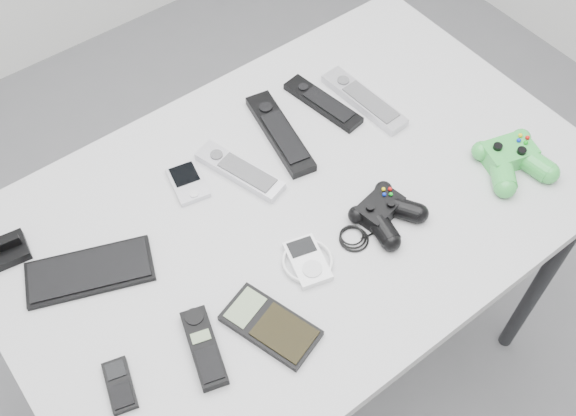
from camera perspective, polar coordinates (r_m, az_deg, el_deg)
floor at (r=2.02m, az=1.13°, el=-15.45°), size 3.50×3.50×0.00m
desk at (r=1.40m, az=0.75°, el=-1.14°), size 1.20×0.77×0.81m
pda_keyboard at (r=1.30m, az=-16.44°, el=-5.16°), size 0.25×0.18×0.01m
dock_bracket at (r=1.36m, az=-22.80°, el=-3.14°), size 0.08×0.08×0.04m
pda at (r=1.38m, az=-8.47°, el=2.15°), size 0.08×0.11×0.02m
remote_silver_a at (r=1.38m, az=-4.12°, el=3.19°), size 0.11×0.21×0.02m
remote_black_a at (r=1.44m, az=-0.69°, el=6.42°), size 0.10×0.25×0.02m
remote_black_b at (r=1.51m, az=2.96°, el=8.90°), size 0.08×0.20×0.02m
remote_silver_b at (r=1.52m, az=6.44°, el=9.12°), size 0.07×0.23×0.02m
mobile_phone at (r=1.19m, az=-14.06°, el=-14.34°), size 0.07×0.10×0.02m
cordless_handset at (r=1.18m, az=-7.13°, el=-11.63°), size 0.09×0.15×0.02m
calculator at (r=1.19m, az=-1.50°, el=-9.90°), size 0.13×0.19×0.02m
mp3_player at (r=1.26m, az=1.65°, el=-4.49°), size 0.12×0.12×0.02m
controller_black at (r=1.32m, az=8.21°, el=-0.27°), size 0.24×0.17×0.04m
controller_green at (r=1.46m, az=18.48°, el=4.07°), size 0.18×0.19×0.05m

